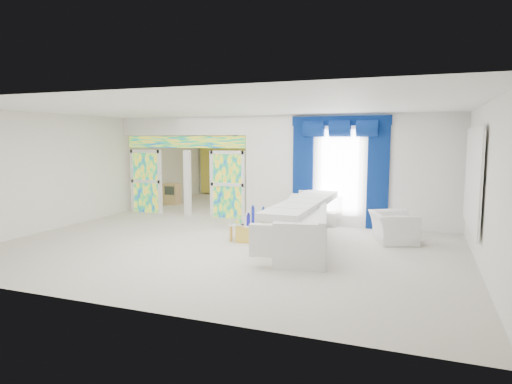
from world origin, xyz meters
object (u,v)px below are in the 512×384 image
at_px(armchair, 393,227).
at_px(grand_piano, 256,191).
at_px(console_table, 316,219).
at_px(white_sofa, 305,224).
at_px(coffee_table, 254,227).

relative_size(armchair, grand_piano, 0.57).
bearing_deg(console_table, white_sofa, -83.89).
bearing_deg(armchair, console_table, 38.30).
bearing_deg(white_sofa, grand_piano, 109.46).
relative_size(coffee_table, console_table, 1.57).
bearing_deg(white_sofa, armchair, 9.69).
relative_size(console_table, armchair, 1.05).
height_order(console_table, grand_piano, grand_piano).
distance_m(coffee_table, grand_piano, 5.36).
height_order(console_table, armchair, armchair).
bearing_deg(console_table, grand_piano, 132.41).
relative_size(coffee_table, armchair, 1.64).
xyz_separation_m(white_sofa, grand_piano, (-3.20, 5.32, 0.04)).
xyz_separation_m(coffee_table, console_table, (1.13, 1.75, -0.01)).
bearing_deg(coffee_table, grand_piano, 110.26).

